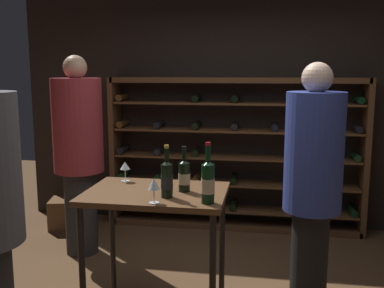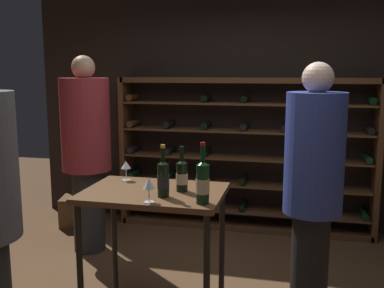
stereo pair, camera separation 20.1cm
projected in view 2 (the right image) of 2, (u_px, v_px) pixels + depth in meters
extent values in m
cube|color=black|center=(248.00, 105.00, 5.14)|extent=(5.14, 0.10, 2.84)
cube|color=brown|center=(127.00, 150.00, 5.35)|extent=(0.06, 0.32, 1.74)
cube|color=brown|center=(377.00, 160.00, 4.71)|extent=(0.06, 0.32, 1.74)
cube|color=brown|center=(245.00, 80.00, 4.90)|extent=(2.84, 0.32, 0.06)
cube|color=brown|center=(243.00, 225.00, 5.17)|extent=(2.84, 0.32, 0.06)
cube|color=brown|center=(243.00, 210.00, 5.14)|extent=(2.76, 0.32, 0.02)
cylinder|color=black|center=(170.00, 200.00, 5.33)|extent=(0.08, 0.30, 0.08)
cylinder|color=#4C3314|center=(206.00, 203.00, 5.23)|extent=(0.08, 0.30, 0.08)
cylinder|color=black|center=(243.00, 205.00, 5.13)|extent=(0.08, 0.30, 0.08)
cylinder|color=black|center=(364.00, 213.00, 4.83)|extent=(0.08, 0.30, 0.08)
cube|color=brown|center=(243.00, 184.00, 5.09)|extent=(2.76, 0.32, 0.02)
cylinder|color=black|center=(135.00, 173.00, 5.37)|extent=(0.08, 0.30, 0.08)
cylinder|color=black|center=(170.00, 175.00, 5.28)|extent=(0.08, 0.30, 0.08)
cylinder|color=#4C3314|center=(206.00, 177.00, 5.18)|extent=(0.08, 0.30, 0.08)
cylinder|color=black|center=(243.00, 179.00, 5.08)|extent=(0.08, 0.30, 0.08)
cylinder|color=black|center=(323.00, 184.00, 4.88)|extent=(0.08, 0.30, 0.08)
cube|color=brown|center=(244.00, 158.00, 5.04)|extent=(2.76, 0.32, 0.02)
cylinder|color=black|center=(134.00, 148.00, 5.32)|extent=(0.08, 0.30, 0.08)
cylinder|color=black|center=(170.00, 150.00, 5.23)|extent=(0.08, 0.30, 0.08)
cylinder|color=black|center=(206.00, 151.00, 5.13)|extent=(0.08, 0.30, 0.08)
cylinder|color=black|center=(324.00, 156.00, 4.83)|extent=(0.08, 0.30, 0.08)
cylinder|color=black|center=(367.00, 158.00, 4.73)|extent=(0.08, 0.30, 0.08)
cube|color=brown|center=(244.00, 131.00, 4.99)|extent=(2.76, 0.32, 0.02)
cylinder|color=#4C3314|center=(134.00, 123.00, 5.27)|extent=(0.08, 0.30, 0.08)
cylinder|color=black|center=(169.00, 124.00, 5.18)|extent=(0.08, 0.30, 0.08)
cylinder|color=black|center=(206.00, 125.00, 5.08)|extent=(0.08, 0.30, 0.08)
cylinder|color=black|center=(244.00, 126.00, 4.98)|extent=(0.08, 0.30, 0.08)
cylinder|color=black|center=(284.00, 127.00, 4.88)|extent=(0.08, 0.30, 0.08)
cylinder|color=black|center=(369.00, 130.00, 4.68)|extent=(0.08, 0.30, 0.08)
cube|color=brown|center=(245.00, 104.00, 4.94)|extent=(2.76, 0.32, 0.02)
cylinder|color=#4C3314|center=(133.00, 97.00, 5.22)|extent=(0.08, 0.30, 0.08)
cylinder|color=black|center=(206.00, 98.00, 5.03)|extent=(0.08, 0.30, 0.08)
cylinder|color=black|center=(245.00, 99.00, 4.93)|extent=(0.08, 0.30, 0.08)
cylinder|color=#4C3314|center=(327.00, 100.00, 4.73)|extent=(0.08, 0.30, 0.08)
cylinder|color=black|center=(371.00, 100.00, 4.63)|extent=(0.08, 0.30, 0.08)
cube|color=brown|center=(154.00, 193.00, 3.14)|extent=(0.98, 0.69, 0.04)
cylinder|color=black|center=(80.00, 269.00, 3.03)|extent=(0.04, 0.04, 0.93)
cylinder|color=black|center=(207.00, 283.00, 2.83)|extent=(0.04, 0.04, 0.93)
cylinder|color=black|center=(114.00, 238.00, 3.60)|extent=(0.04, 0.04, 0.93)
cylinder|color=black|center=(222.00, 248.00, 3.40)|extent=(0.04, 0.04, 0.93)
cylinder|color=#292929|center=(89.00, 210.00, 4.48)|extent=(0.31, 0.31, 0.84)
cylinder|color=#9E2D33|center=(85.00, 125.00, 4.34)|extent=(0.48, 0.48, 0.91)
sphere|color=tan|center=(83.00, 67.00, 4.25)|extent=(0.23, 0.23, 0.23)
cylinder|color=black|center=(309.00, 264.00, 3.27)|extent=(0.27, 0.27, 0.80)
cylinder|color=#2D3D8C|center=(315.00, 154.00, 3.13)|extent=(0.42, 0.42, 0.86)
sphere|color=beige|center=(318.00, 78.00, 3.05)|extent=(0.22, 0.22, 0.22)
cube|color=brown|center=(82.00, 211.00, 5.26)|extent=(0.55, 0.44, 0.33)
cylinder|color=black|center=(203.00, 184.00, 2.81)|extent=(0.08, 0.08, 0.25)
cone|color=black|center=(203.00, 163.00, 2.79)|extent=(0.08, 0.08, 0.03)
cylinder|color=black|center=(203.00, 153.00, 2.78)|extent=(0.03, 0.03, 0.10)
cylinder|color=maroon|center=(203.00, 144.00, 2.77)|extent=(0.03, 0.03, 0.02)
cylinder|color=#C6B28C|center=(203.00, 186.00, 2.81)|extent=(0.09, 0.09, 0.10)
cylinder|color=black|center=(163.00, 180.00, 2.96)|extent=(0.08, 0.08, 0.23)
cone|color=black|center=(163.00, 162.00, 2.94)|extent=(0.08, 0.08, 0.03)
cylinder|color=black|center=(163.00, 154.00, 2.93)|extent=(0.03, 0.03, 0.08)
cylinder|color=#B7932D|center=(163.00, 146.00, 2.92)|extent=(0.03, 0.03, 0.02)
cylinder|color=black|center=(163.00, 182.00, 2.96)|extent=(0.08, 0.08, 0.09)
cylinder|color=black|center=(182.00, 177.00, 3.10)|extent=(0.08, 0.08, 0.20)
cone|color=black|center=(182.00, 161.00, 3.08)|extent=(0.08, 0.08, 0.03)
cylinder|color=black|center=(182.00, 154.00, 3.07)|extent=(0.03, 0.03, 0.07)
cylinder|color=black|center=(182.00, 148.00, 3.07)|extent=(0.03, 0.03, 0.02)
cylinder|color=#C6B28C|center=(182.00, 179.00, 3.10)|extent=(0.08, 0.08, 0.08)
cylinder|color=silver|center=(126.00, 180.00, 3.42)|extent=(0.07, 0.07, 0.00)
cylinder|color=silver|center=(126.00, 174.00, 3.42)|extent=(0.01, 0.01, 0.09)
cone|color=silver|center=(126.00, 165.00, 3.40)|extent=(0.08, 0.08, 0.06)
cylinder|color=#590A14|center=(126.00, 166.00, 3.41)|extent=(0.04, 0.04, 0.02)
cylinder|color=silver|center=(149.00, 202.00, 2.85)|extent=(0.07, 0.07, 0.00)
cylinder|color=silver|center=(149.00, 195.00, 2.84)|extent=(0.01, 0.01, 0.09)
cone|color=silver|center=(149.00, 183.00, 2.83)|extent=(0.08, 0.08, 0.07)
cylinder|color=#590A14|center=(149.00, 186.00, 2.83)|extent=(0.04, 0.04, 0.03)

